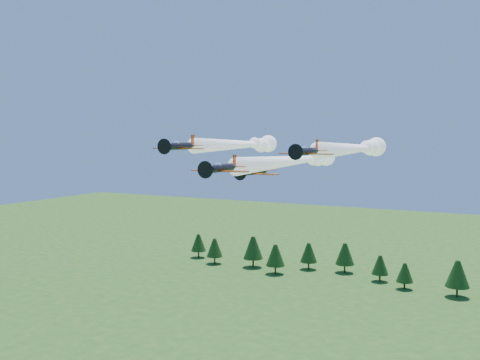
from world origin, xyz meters
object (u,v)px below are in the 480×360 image
at_px(plane_lead, 297,160).
at_px(plane_slot, 254,171).
at_px(plane_right, 357,148).
at_px(plane_left, 243,144).

height_order(plane_lead, plane_slot, plane_lead).
bearing_deg(plane_right, plane_lead, -154.99).
height_order(plane_left, plane_right, plane_left).
height_order(plane_lead, plane_left, plane_left).
bearing_deg(plane_right, plane_slot, -124.08).
distance_m(plane_lead, plane_right, 10.70).
xyz_separation_m(plane_lead, plane_left, (-13.30, 4.74, 2.67)).
distance_m(plane_left, plane_right, 22.96).
bearing_deg(plane_lead, plane_right, 22.47).
bearing_deg(plane_lead, plane_slot, -101.49).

